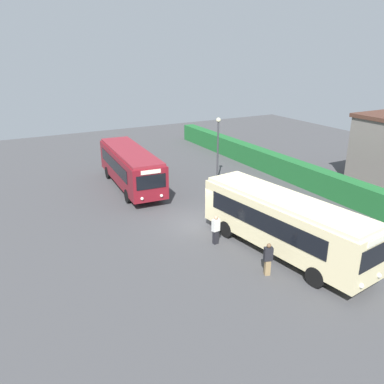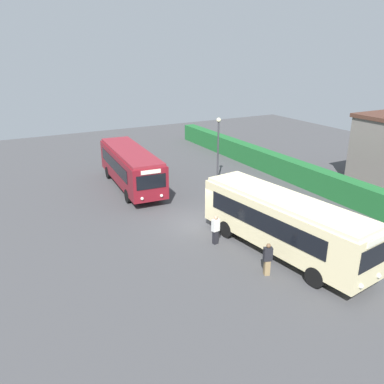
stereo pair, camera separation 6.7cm
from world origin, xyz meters
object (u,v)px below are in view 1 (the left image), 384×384
Objects in this scene: bus_maroon at (131,166)px; lamppost at (218,143)px; bus_cream at (283,221)px; person_left at (262,212)px; person_center at (216,229)px; person_right at (306,223)px; person_far at (268,258)px; traffic_cone at (217,189)px.

lamppost reaches higher than bus_maroon.
bus_cream is 6.26× the size of person_left.
person_center is 0.99× the size of person_right.
person_center is at bearing -32.40° from lamppost.
bus_maroon reaches higher than person_far.
person_left is 0.98× the size of person_center.
person_center is 1.01× the size of person_far.
person_right is at bearing 11.78° from person_left.
person_right reaches higher than person_far.
person_far reaches higher than person_left.
bus_cream is 6.11× the size of person_center.
person_far is at bearing 9.02° from bus_maroon.
person_far is at bearing -178.44° from person_center.
bus_maroon is 15.41m from person_far.
bus_maroon is at bearing -1.53° from person_center.
lamppost is (-8.34, 1.96, 2.47)m from person_left.
person_far is at bearing 170.68° from person_right.
lamppost reaches higher than person_far.
bus_maroon is at bearing -168.76° from person_left.
person_left is 5.79m from person_far.
lamppost reaches higher than person_left.
lamppost is at bearing 51.07° from person_right.
person_right is 11.24m from lamppost.
person_center is at bearing 125.04° from person_right.
lamppost is (-9.11, 5.78, 2.45)m from person_center.
person_center is 11.07m from lamppost.
bus_cream is 6.07× the size of person_right.
person_left reaches higher than traffic_cone.
traffic_cone is 0.11× the size of lamppost.
person_right is 0.32× the size of lamppost.
person_right is at bearing 99.59° from bus_cream.
person_right is 8.96m from traffic_cone.
bus_cream is 9.99m from traffic_cone.
traffic_cone is (4.26, 5.35, -1.48)m from bus_maroon.
person_left is (10.58, 4.64, -0.91)m from bus_maroon.
person_center is 5.32m from person_right.
person_right is 2.88× the size of traffic_cone.
bus_cream is 2.72m from person_right.
bus_cream is at bearing 17.70° from bus_maroon.
traffic_cone is at bearing 161.17° from person_left.
traffic_cone is (-11.07, 4.03, -0.59)m from person_far.
person_center reaches higher than person_far.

